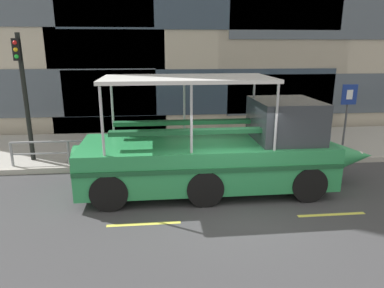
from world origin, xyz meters
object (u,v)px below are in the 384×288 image
object	(u,v)px
traffic_light_pole	(23,86)
duck_tour_boat	(224,153)
parking_sign	(348,107)
pedestrian_near_bow	(269,127)

from	to	relation	value
traffic_light_pole	duck_tour_boat	bearing A→B (deg)	-23.72
parking_sign	traffic_light_pole	bearing A→B (deg)	179.43
parking_sign	duck_tour_boat	size ratio (longest dim) A/B	0.29
traffic_light_pole	pedestrian_near_bow	distance (m)	9.03
traffic_light_pole	parking_sign	distance (m)	11.85
pedestrian_near_bow	traffic_light_pole	bearing A→B (deg)	-179.01
traffic_light_pole	duck_tour_boat	distance (m)	7.31
traffic_light_pole	parking_sign	xyz separation A→B (m)	(11.81, -0.12, -0.90)
parking_sign	duck_tour_boat	distance (m)	6.03
parking_sign	pedestrian_near_bow	world-z (taller)	parking_sign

